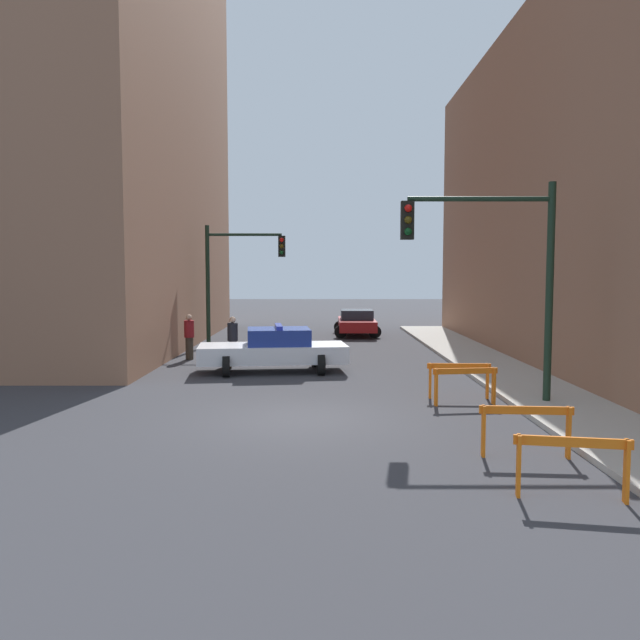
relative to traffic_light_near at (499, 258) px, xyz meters
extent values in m
plane|color=#38383D|center=(-4.73, -1.41, -3.53)|extent=(120.00, 120.00, 0.00)
cube|color=#B2ADA3|center=(1.47, -1.41, -3.47)|extent=(2.40, 44.00, 0.12)
cube|color=#93664C|center=(-16.73, 12.59, 9.36)|extent=(14.00, 20.00, 25.78)
cylinder|color=black|center=(1.17, 0.01, -0.81)|extent=(0.18, 0.18, 5.20)
cylinder|color=black|center=(-0.53, 0.01, 1.39)|extent=(3.40, 0.12, 0.12)
cube|color=black|center=(-2.23, 0.01, 0.89)|extent=(0.30, 0.22, 0.90)
sphere|color=red|center=(-2.23, -0.14, 1.16)|extent=(0.18, 0.18, 0.18)
sphere|color=#4C3D0C|center=(-2.23, -0.14, 0.89)|extent=(0.18, 0.18, 0.18)
sphere|color=#0C4219|center=(-2.23, -0.14, 0.62)|extent=(0.18, 0.18, 0.18)
cylinder|color=black|center=(-9.13, 12.08, -0.93)|extent=(0.18, 0.18, 5.20)
cylinder|color=black|center=(-7.53, 12.08, 1.27)|extent=(3.20, 0.12, 0.12)
cube|color=black|center=(-5.93, 12.08, 0.77)|extent=(0.30, 0.22, 0.90)
sphere|color=red|center=(-5.93, 11.94, 1.04)|extent=(0.18, 0.18, 0.18)
sphere|color=#4C3D0C|center=(-5.93, 11.94, 0.77)|extent=(0.18, 0.18, 0.18)
sphere|color=#0C4219|center=(-5.93, 11.94, 0.50)|extent=(0.18, 0.18, 0.18)
cube|color=white|center=(-5.80, 5.06, -2.93)|extent=(4.88, 2.36, 0.55)
cube|color=navy|center=(-5.62, 5.08, -2.39)|extent=(2.14, 1.84, 0.52)
cylinder|color=black|center=(-7.16, 4.05, -3.20)|extent=(0.29, 0.68, 0.66)
cylinder|color=black|center=(-7.35, 5.74, -3.20)|extent=(0.29, 0.68, 0.66)
cylinder|color=black|center=(-4.26, 4.38, -3.20)|extent=(0.29, 0.68, 0.66)
cylinder|color=black|center=(-4.45, 6.07, -3.20)|extent=(0.29, 0.68, 0.66)
cube|color=#2633BF|center=(-5.62, 5.08, -2.07)|extent=(0.35, 1.40, 0.12)
cube|color=maroon|center=(-2.44, 16.59, -2.96)|extent=(1.86, 4.33, 0.52)
cube|color=#232833|center=(-2.44, 16.42, -2.46)|extent=(1.61, 1.83, 0.48)
cylinder|color=black|center=(-3.25, 17.94, -3.22)|extent=(0.62, 0.23, 0.62)
cylinder|color=black|center=(-1.59, 17.91, -3.22)|extent=(0.62, 0.23, 0.62)
cylinder|color=black|center=(-3.28, 15.27, -3.22)|extent=(0.62, 0.23, 0.62)
cylinder|color=black|center=(-1.63, 15.25, -3.22)|extent=(0.62, 0.23, 0.62)
cylinder|color=black|center=(-7.33, 6.74, -3.12)|extent=(0.39, 0.39, 0.82)
cylinder|color=black|center=(-7.33, 6.74, -2.40)|extent=(0.51, 0.51, 0.62)
sphere|color=tan|center=(-7.33, 6.74, -1.98)|extent=(0.31, 0.31, 0.22)
cylinder|color=#382D23|center=(-9.07, 7.84, -3.12)|extent=(0.39, 0.39, 0.82)
cylinder|color=maroon|center=(-9.07, 7.84, -2.40)|extent=(0.50, 0.50, 0.62)
sphere|color=tan|center=(-9.07, 7.84, -1.98)|extent=(0.31, 0.31, 0.22)
cube|color=orange|center=(-0.74, -6.24, -2.70)|extent=(1.58, 0.33, 0.14)
cube|color=orange|center=(-1.45, -6.11, -3.08)|extent=(0.08, 0.17, 0.90)
cube|color=orange|center=(-0.04, -6.36, -3.08)|extent=(0.08, 0.17, 0.90)
cube|color=orange|center=(-0.73, -4.22, -2.70)|extent=(1.60, 0.17, 0.14)
cube|color=orange|center=(-1.45, -4.17, -3.08)|extent=(0.06, 0.16, 0.90)
cube|color=orange|center=(-0.01, -4.28, -3.08)|extent=(0.06, 0.16, 0.90)
cube|color=orange|center=(-0.79, 0.03, -2.70)|extent=(1.59, 0.24, 0.14)
cube|color=orange|center=(-1.51, -0.06, -3.08)|extent=(0.07, 0.16, 0.90)
cube|color=orange|center=(-0.08, 0.11, -3.08)|extent=(0.07, 0.16, 0.90)
cube|color=orange|center=(-0.77, 0.82, -2.70)|extent=(1.60, 0.12, 0.14)
cube|color=orange|center=(-1.49, 0.85, -3.08)|extent=(0.06, 0.16, 0.90)
cube|color=orange|center=(-0.05, 0.79, -3.08)|extent=(0.06, 0.16, 0.90)
camera|label=1|loc=(-4.29, -14.81, -0.32)|focal=35.00mm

